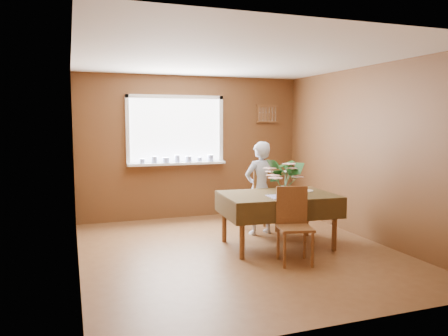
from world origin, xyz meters
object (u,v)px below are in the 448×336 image
object	(u,v)px
chair_far	(263,196)
seated_woman	(260,188)
flower_bouquet	(284,174)
dining_table	(278,200)
chair_near	(294,221)

from	to	relation	value
chair_far	seated_woman	size ratio (longest dim) A/B	0.73
flower_bouquet	chair_far	bearing A→B (deg)	81.79
dining_table	seated_woman	xyz separation A→B (m)	(0.04, 0.69, 0.06)
dining_table	seated_woman	bearing A→B (deg)	90.00
chair_near	seated_woman	bearing A→B (deg)	97.34
chair_far	chair_near	xyz separation A→B (m)	(-0.24, -1.43, -0.06)
chair_far	seated_woman	bearing A→B (deg)	40.98
dining_table	seated_woman	size ratio (longest dim) A/B	1.11
dining_table	chair_near	size ratio (longest dim) A/B	1.72
dining_table	chair_far	distance (m)	0.80
seated_woman	flower_bouquet	distance (m)	0.92
seated_woman	chair_far	bearing A→B (deg)	-144.78
seated_woman	dining_table	bearing A→B (deg)	76.03
chair_near	flower_bouquet	bearing A→B (deg)	91.52
chair_far	seated_woman	world-z (taller)	seated_woman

